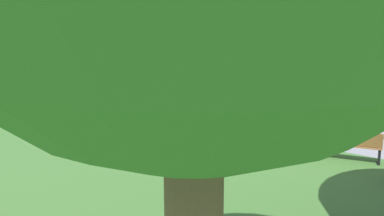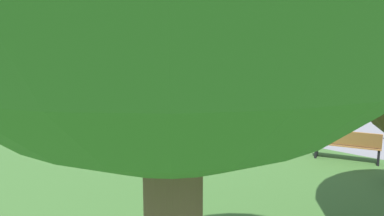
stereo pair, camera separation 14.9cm
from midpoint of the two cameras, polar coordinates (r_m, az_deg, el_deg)
ground_plane at (r=15.45m, az=2.10°, el=-2.59°), size 120.00×120.00×0.00m
path_paving at (r=17.74m, az=8.17°, el=-1.09°), size 31.44×6.08×0.01m
bench_0 at (r=20.71m, az=-19.08°, el=1.32°), size 1.79×1.12×0.89m
bench_1 at (r=19.19m, az=-13.62°, el=0.96°), size 1.80×0.95×0.89m
bench_2 at (r=17.64m, az=-7.78°, el=0.41°), size 1.80×0.77×0.89m
bench_3 at (r=16.09m, az=-1.45°, el=-0.39°), size 1.76×0.57×0.89m
bench_4 at (r=14.54m, az=5.52°, el=-1.51°), size 1.76×0.57×0.89m
bench_5 at (r=13.03m, az=13.34°, el=-3.02°), size 1.80×0.77×0.89m
bench_6 at (r=11.59m, az=22.33°, el=-5.04°), size 1.80×0.95×0.89m
trash_bin at (r=22.48m, az=-22.21°, el=1.72°), size 0.43×0.43×0.92m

